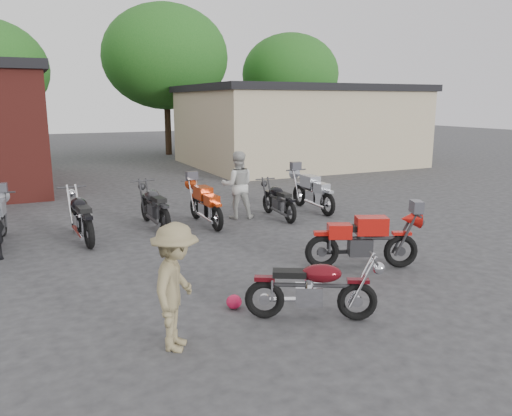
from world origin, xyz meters
name	(u,v)px	position (x,y,z in m)	size (l,w,h in m)	color
ground	(301,297)	(0.00, 0.00, 0.00)	(90.00, 90.00, 0.00)	#2F2E31
stucco_building	(297,128)	(8.50, 15.00, 1.75)	(10.00, 8.00, 3.50)	tan
tree_2	(166,77)	(4.00, 22.00, 4.40)	(7.04, 7.04, 8.80)	#134813
tree_3	(290,89)	(12.00, 22.00, 3.80)	(6.08, 6.08, 7.60)	#134813
vintage_motorcycle	(314,285)	(-0.28, -0.79, 0.52)	(1.80, 0.59, 1.04)	#530A11
sportbike	(364,237)	(1.75, 0.72, 0.59)	(2.02, 0.67, 1.17)	red
helmet	(234,302)	(-1.15, 0.03, 0.11)	(0.23, 0.23, 0.22)	#C8153E
person_light	(238,185)	(1.25, 5.45, 0.89)	(0.86, 0.67, 1.77)	#B9BAB5
person_tan	(176,287)	(-2.26, -0.78, 0.81)	(1.04, 0.60, 1.61)	#897B54
row_bike_2	(81,214)	(-2.75, 4.97, 0.60)	(2.07, 0.68, 1.20)	black
row_bike_3	(154,204)	(-0.98, 5.46, 0.58)	(2.00, 0.66, 1.16)	#252527
row_bike_4	(205,202)	(0.23, 5.14, 0.57)	(1.97, 0.65, 1.14)	#B3320E
row_bike_5	(278,198)	(2.23, 5.02, 0.53)	(1.81, 0.60, 1.05)	black
row_bike_6	(312,190)	(3.51, 5.39, 0.59)	(2.05, 0.68, 1.19)	#9CA0AA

